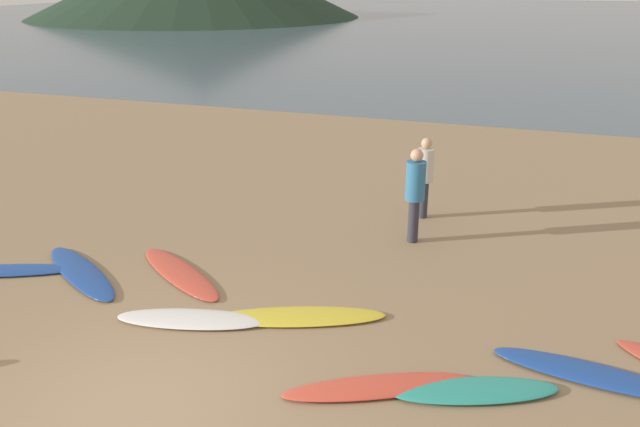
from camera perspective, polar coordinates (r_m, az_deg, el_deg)
name	(u,v)px	position (r m, az deg, el deg)	size (l,w,h in m)	color
ground_plane	(365,175)	(16.15, 4.08, 3.49)	(120.00, 120.00, 0.20)	#997C5B
ocean_water	(510,19)	(71.14, 16.59, 16.27)	(140.00, 100.00, 0.01)	#475B6B
surfboard_1	(1,271)	(11.93, -26.58, -4.58)	(2.58, 0.48, 0.07)	#1E479E
surfboard_2	(81,272)	(11.33, -20.58, -4.94)	(2.55, 0.55, 0.07)	#1E479E
surfboard_3	(180,273)	(10.85, -12.43, -5.20)	(2.45, 0.55, 0.07)	#D84C38
surfboard_4	(191,319)	(9.44, -11.44, -9.22)	(2.17, 0.58, 0.09)	white
surfboard_5	(298,317)	(9.34, -1.96, -9.18)	(2.54, 0.59, 0.08)	yellow
surfboard_6	(377,387)	(7.96, 5.14, -15.14)	(2.32, 0.48, 0.09)	#D84C38
surfboard_7	(475,390)	(8.08, 13.68, -15.10)	(2.03, 0.54, 0.09)	teal
surfboard_8	(590,373)	(8.81, 23.00, -13.01)	(2.37, 0.54, 0.09)	#1E479E
person_0	(425,171)	(12.88, 9.37, 3.74)	(0.33, 0.33, 1.66)	#2D2D38
person_2	(415,188)	(11.64, 8.50, 2.26)	(0.36, 0.36, 1.77)	#2D2D38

